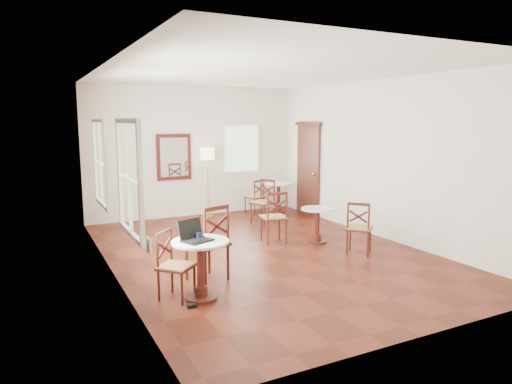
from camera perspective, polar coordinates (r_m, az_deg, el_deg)
ground at (r=7.95m, az=0.99°, el=-7.44°), size 7.00×7.00×0.00m
room_shell at (r=7.85m, az=-0.31°, el=6.37°), size 5.02×7.02×3.01m
cafe_table_near at (r=5.85m, az=-6.89°, el=-8.73°), size 0.72×0.72×0.76m
cafe_table_mid at (r=8.53m, az=7.62°, el=-3.62°), size 0.61×0.61×0.64m
cafe_table_back at (r=11.24m, az=2.80°, el=-0.28°), size 0.68×0.68×0.72m
chair_near_a at (r=6.48m, az=-5.92°, el=-6.31°), size 0.64×0.64×1.09m
chair_near_b at (r=5.94m, az=-10.03°, el=-8.93°), size 0.56×0.56×0.87m
chair_mid_a at (r=8.45m, az=2.27°, el=-3.11°), size 0.51×0.51×0.96m
chair_mid_b at (r=7.92m, az=12.63°, el=-4.36°), size 0.59×0.59×0.90m
chair_back_a at (r=11.04m, az=-0.11°, el=-0.59°), size 0.49×0.49×0.83m
chair_back_b at (r=10.02m, az=0.92°, el=-1.23°), size 0.58×0.58×0.95m
floor_lamp at (r=10.62m, az=-6.03°, el=4.16°), size 0.31×0.31×1.61m
laptop at (r=5.77m, az=-7.65°, el=-5.37°), size 0.44×0.41×0.25m
mouse at (r=5.72m, az=-8.67°, el=-6.02°), size 0.10×0.08×0.03m
navy_mug at (r=5.83m, az=-7.07°, el=-5.41°), size 0.11×0.07×0.08m
water_glass at (r=5.74m, az=-5.76°, el=-5.60°), size 0.05×0.05×0.09m
power_adapter at (r=5.76m, az=-7.95°, el=-13.79°), size 0.11×0.07×0.05m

